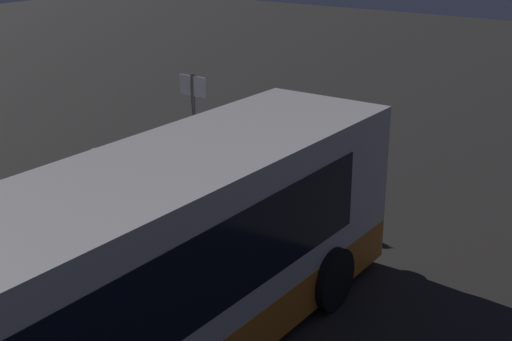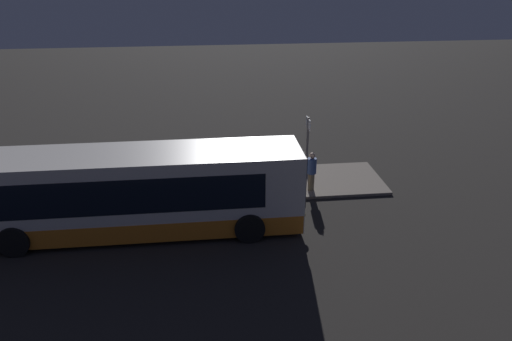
% 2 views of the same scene
% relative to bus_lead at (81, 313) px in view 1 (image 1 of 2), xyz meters
% --- Properties ---
extents(bus_lead, '(12.22, 2.71, 3.02)m').
position_rel_bus_lead_xyz_m(bus_lead, '(0.00, 0.00, 0.00)').
color(bus_lead, silver).
rests_on(bus_lead, ground).
extents(passenger_boarding, '(0.50, 0.50, 1.67)m').
position_rel_bus_lead_xyz_m(passenger_boarding, '(7.12, 2.40, -0.48)').
color(passenger_boarding, '#6B604C').
rests_on(passenger_boarding, platform).
extents(passenger_waiting, '(0.68, 0.59, 1.83)m').
position_rel_bus_lead_xyz_m(passenger_waiting, '(5.93, 2.83, -0.41)').
color(passenger_waiting, '#2D2D33').
rests_on(passenger_waiting, platform).
extents(passenger_with_bags, '(0.46, 0.46, 1.87)m').
position_rel_bus_lead_xyz_m(passenger_with_bags, '(3.66, 3.68, -0.33)').
color(passenger_with_bags, gray).
rests_on(passenger_with_bags, platform).
extents(suitcase, '(0.48, 0.23, 0.99)m').
position_rel_bus_lead_xyz_m(suitcase, '(3.47, 4.22, -1.01)').
color(suitcase, '#598C59').
rests_on(suitcase, platform).
extents(sign_post, '(0.10, 0.77, 2.58)m').
position_rel_bus_lead_xyz_m(sign_post, '(7.33, 4.34, 0.26)').
color(sign_post, '#4C4C51').
rests_on(sign_post, platform).
extents(trash_bin, '(0.44, 0.44, 0.65)m').
position_rel_bus_lead_xyz_m(trash_bin, '(0.90, 2.95, -1.06)').
color(trash_bin, '#2D4C33').
rests_on(trash_bin, platform).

